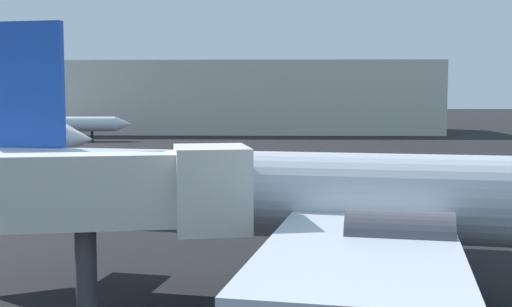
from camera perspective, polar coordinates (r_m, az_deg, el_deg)
airplane_at_gate at (r=24.47m, az=12.52°, el=-3.75°), size 39.15×23.60×10.36m
airplane_distant at (r=110.15m, az=-17.10°, el=2.38°), size 25.32×21.63×8.23m
terminal_building at (r=132.71m, az=-0.99°, el=4.75°), size 71.96×27.59×13.29m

